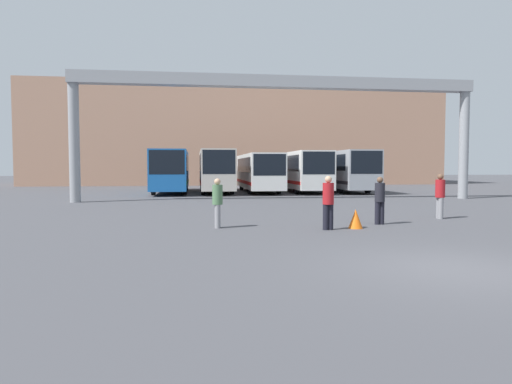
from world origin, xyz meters
name	(u,v)px	position (x,y,z in m)	size (l,w,h in m)	color
ground_plane	(455,269)	(0.00, 0.00, 0.00)	(200.00, 200.00, 0.00)	#47474C
building_backdrop	(237,137)	(0.00, 47.27, 5.65)	(47.18, 12.00, 11.30)	tan
overhead_gantry	(280,98)	(0.00, 18.84, 6.13)	(24.42, 0.80, 7.46)	gray
bus_slot_0	(171,169)	(-6.98, 28.13, 1.87)	(2.59, 10.87, 3.26)	#1959A5
bus_slot_1	(216,169)	(-3.49, 27.92, 1.89)	(2.45, 10.45, 3.29)	beige
bus_slot_2	(259,170)	(0.00, 28.27, 1.75)	(2.51, 11.14, 3.02)	silver
bus_slot_3	(302,169)	(3.49, 27.92, 1.85)	(2.53, 10.44, 3.20)	silver
bus_slot_4	(341,169)	(6.98, 28.58, 1.89)	(2.56, 11.76, 3.27)	#999EA5
pedestrian_far_center	(380,199)	(1.35, 6.97, 0.89)	(0.35, 0.35, 1.68)	black
pedestrian_mid_right	(217,202)	(-4.37, 6.77, 0.88)	(0.34, 0.34, 1.65)	gray
pedestrian_near_center	(328,201)	(-0.86, 5.85, 0.92)	(0.36, 0.36, 1.74)	black
pedestrian_near_left	(440,195)	(4.40, 8.36, 0.93)	(0.37, 0.37, 1.76)	gray
traffic_cone	(356,219)	(0.14, 6.06, 0.32)	(0.47, 0.47, 0.63)	orange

